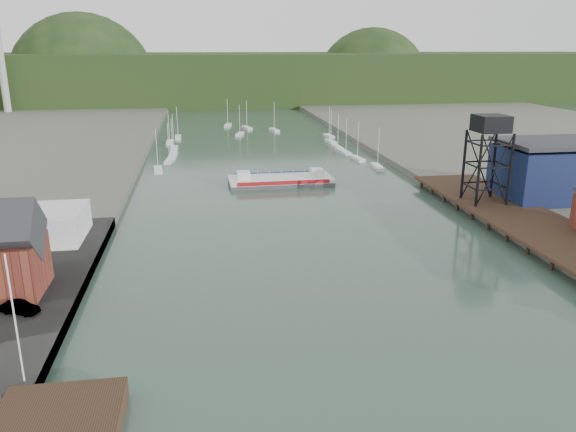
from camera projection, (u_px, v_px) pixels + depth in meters
name	position (u px, v px, depth m)	size (l,w,h in m)	color
ground	(421.00, 432.00, 45.46)	(600.00, 600.00, 0.00)	#2D473A
east_pier	(532.00, 223.00, 92.88)	(14.00, 70.00, 2.45)	black
white_shed	(23.00, 225.00, 85.16)	(18.00, 12.00, 4.50)	silver
flagpole	(15.00, 320.00, 47.86)	(0.16, 0.16, 12.00)	silver
lift_tower	(491.00, 129.00, 100.89)	(6.50, 6.50, 16.00)	black
blue_shed	(554.00, 171.00, 107.47)	(20.50, 14.50, 11.30)	#0C0E38
marina_sailboats	(255.00, 144.00, 176.29)	(57.71, 92.65, 0.90)	silver
distant_hills	(221.00, 81.00, 326.79)	(500.00, 120.00, 80.00)	black
chain_ferry	(280.00, 180.00, 126.37)	(23.36, 9.97, 3.33)	#444446
car_west_b	(20.00, 308.00, 61.89)	(1.49, 4.28, 1.41)	#999999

